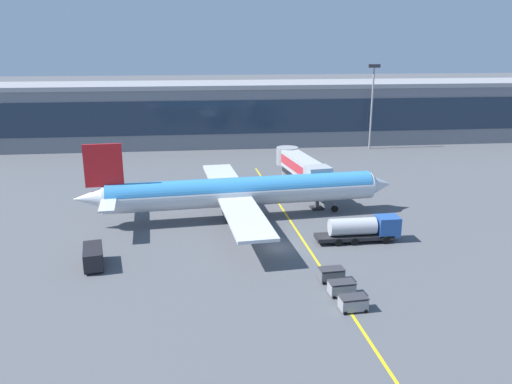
{
  "coord_description": "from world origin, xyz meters",
  "views": [
    {
      "loc": [
        -9.66,
        -59.03,
        24.78
      ],
      "look_at": [
        -1.65,
        9.64,
        4.5
      ],
      "focal_mm": 36.01,
      "sensor_mm": 36.0,
      "label": 1
    }
  ],
  "objects_px": {
    "main_airliner": "(241,192)",
    "fuel_tanker": "(363,229)",
    "baggage_cart_0": "(353,303)",
    "crew_van": "(93,256)",
    "baggage_cart_2": "(331,274)",
    "baggage_cart_1": "(342,288)"
  },
  "relations": [
    {
      "from": "crew_van",
      "to": "main_airliner",
      "type": "bearing_deg",
      "value": 39.15
    },
    {
      "from": "crew_van",
      "to": "baggage_cart_1",
      "type": "relative_size",
      "value": 1.92
    },
    {
      "from": "baggage_cart_0",
      "to": "crew_van",
      "type": "bearing_deg",
      "value": 153.79
    },
    {
      "from": "fuel_tanker",
      "to": "baggage_cart_0",
      "type": "distance_m",
      "value": 18.32
    },
    {
      "from": "baggage_cart_1",
      "to": "baggage_cart_2",
      "type": "bearing_deg",
      "value": 94.15
    },
    {
      "from": "crew_van",
      "to": "baggage_cart_0",
      "type": "relative_size",
      "value": 1.92
    },
    {
      "from": "crew_van",
      "to": "fuel_tanker",
      "type": "bearing_deg",
      "value": 6.97
    },
    {
      "from": "main_airliner",
      "to": "baggage_cart_0",
      "type": "bearing_deg",
      "value": -73.52
    },
    {
      "from": "fuel_tanker",
      "to": "baggage_cart_2",
      "type": "bearing_deg",
      "value": -122.96
    },
    {
      "from": "main_airliner",
      "to": "baggage_cart_1",
      "type": "distance_m",
      "value": 26.23
    },
    {
      "from": "main_airliner",
      "to": "fuel_tanker",
      "type": "distance_m",
      "value": 18.46
    },
    {
      "from": "fuel_tanker",
      "to": "crew_van",
      "type": "distance_m",
      "value": 33.29
    },
    {
      "from": "main_airliner",
      "to": "baggage_cart_2",
      "type": "xyz_separation_m",
      "value": [
        7.81,
        -21.56,
        -3.28
      ]
    },
    {
      "from": "fuel_tanker",
      "to": "baggage_cart_2",
      "type": "height_order",
      "value": "fuel_tanker"
    },
    {
      "from": "main_airliner",
      "to": "fuel_tanker",
      "type": "bearing_deg",
      "value": -36.29
    },
    {
      "from": "main_airliner",
      "to": "fuel_tanker",
      "type": "relative_size",
      "value": 4.29
    },
    {
      "from": "main_airliner",
      "to": "baggage_cart_0",
      "type": "distance_m",
      "value": 29.33
    },
    {
      "from": "baggage_cart_0",
      "to": "baggage_cart_2",
      "type": "relative_size",
      "value": 1.0
    },
    {
      "from": "crew_van",
      "to": "baggage_cart_2",
      "type": "distance_m",
      "value": 26.93
    },
    {
      "from": "main_airliner",
      "to": "crew_van",
      "type": "height_order",
      "value": "main_airliner"
    },
    {
      "from": "fuel_tanker",
      "to": "baggage_cart_0",
      "type": "bearing_deg",
      "value": -110.78
    },
    {
      "from": "baggage_cart_0",
      "to": "baggage_cart_1",
      "type": "bearing_deg",
      "value": 94.15
    }
  ]
}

